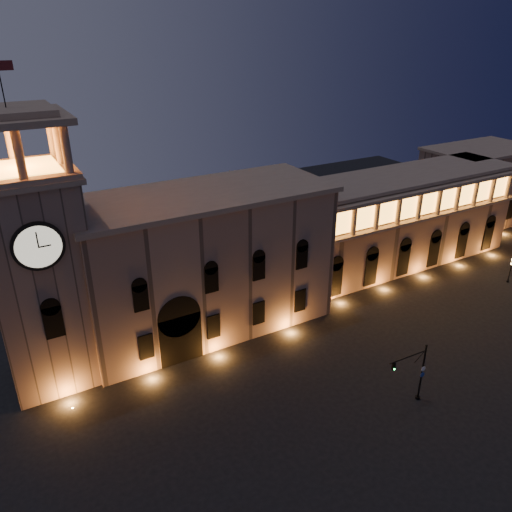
% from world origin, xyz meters
% --- Properties ---
extents(ground, '(160.00, 160.00, 0.00)m').
position_xyz_m(ground, '(0.00, 0.00, 0.00)').
color(ground, black).
rests_on(ground, ground).
extents(government_building, '(30.80, 12.80, 17.60)m').
position_xyz_m(government_building, '(-2.08, 21.93, 8.77)').
color(government_building, '#8D6D5C').
rests_on(government_building, ground).
extents(clock_tower, '(9.80, 9.80, 32.40)m').
position_xyz_m(clock_tower, '(-20.50, 20.98, 12.50)').
color(clock_tower, '#8D6D5C').
rests_on(clock_tower, ground).
extents(colonnade_wing, '(40.60, 11.50, 14.50)m').
position_xyz_m(colonnade_wing, '(32.00, 23.92, 7.33)').
color(colonnade_wing, '#886857').
rests_on(colonnade_wing, ground).
extents(secondary_building, '(20.00, 12.00, 14.00)m').
position_xyz_m(secondary_building, '(58.00, 30.00, 7.00)').
color(secondary_building, '#886857').
rests_on(secondary_building, ground).
extents(traffic_light, '(4.86, 0.52, 6.67)m').
position_xyz_m(traffic_light, '(9.83, -1.77, 3.50)').
color(traffic_light, black).
rests_on(traffic_light, ground).
extents(street_lamp_near, '(1.26, 0.65, 3.88)m').
position_xyz_m(street_lamp_near, '(41.63, 10.02, 2.32)').
color(street_lamp_near, black).
rests_on(street_lamp_near, ground).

